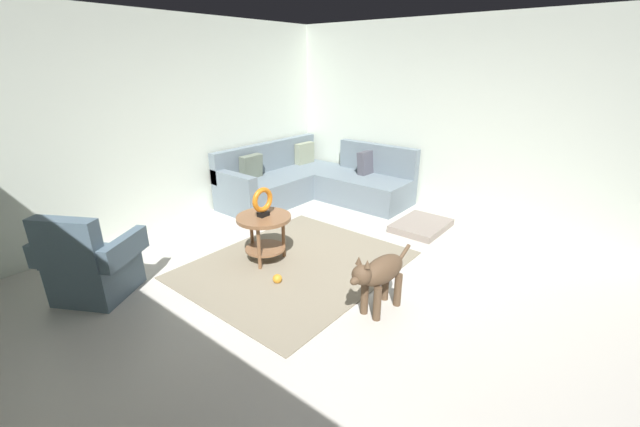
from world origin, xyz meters
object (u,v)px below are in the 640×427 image
side_table (264,226)px  dog_toy_ball (277,279)px  torus_sculpture (263,201)px  dog (380,274)px  dog_bed_mat (421,226)px  sectional_couch (313,182)px  armchair (91,266)px

side_table → dog_toy_ball: bearing=-120.6°
side_table → torus_sculpture: size_ratio=1.84×
torus_sculpture → dog: (-0.03, -1.50, -0.33)m
dog_toy_ball → dog_bed_mat: bearing=-12.9°
torus_sculpture → dog_toy_ball: (-0.27, -0.45, -0.66)m
dog_bed_mat → dog_toy_ball: dog_toy_ball is taller
dog_toy_ball → torus_sculpture: bearing=59.4°
sectional_couch → torus_sculpture: (-1.97, -0.97, 0.42)m
dog_bed_mat → sectional_couch: bearing=89.6°
torus_sculpture → dog: bearing=-91.3°
armchair → side_table: (1.54, -0.73, 0.09)m
sectional_couch → dog_bed_mat: sectional_couch is taller
sectional_couch → dog: bearing=-129.1°
side_table → dog: dog is taller
dog → dog_toy_ball: size_ratio=8.76×
armchair → side_table: bearing=34.5°
side_table → sectional_couch: bearing=26.2°
armchair → torus_sculpture: size_ratio=3.05×
armchair → torus_sculpture: armchair is taller
armchair → dog_bed_mat: armchair is taller
sectional_couch → armchair: (-3.51, -0.24, 0.03)m
sectional_couch → dog: (-2.01, -2.47, 0.09)m
torus_sculpture → armchair: bearing=154.7°
armchair → dog: bearing=3.8°
sectional_couch → dog_bed_mat: bearing=-90.4°
dog_bed_mat → dog_toy_ball: size_ratio=8.26×
sectional_couch → dog_toy_ball: bearing=-147.6°
torus_sculpture → dog_bed_mat: size_ratio=0.41×
sectional_couch → torus_sculpture: size_ratio=6.90×
sectional_couch → dog_toy_ball: (-2.24, -1.42, -0.24)m
side_table → torus_sculpture: bearing=-87.3°
dog → dog_toy_ball: (-0.23, 1.05, -0.33)m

